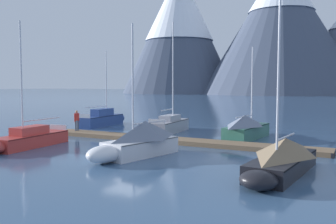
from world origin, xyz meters
TOP-DOWN VIEW (x-y plane):
  - ground_plane at (0.00, 0.00)m, footprint 700.00×700.00m
  - mountain_west_summit at (-66.77, 159.89)m, footprint 60.50×60.50m
  - mountain_central_massif at (-14.43, 160.21)m, footprint 75.32×75.32m
  - dock at (0.00, 4.00)m, footprint 23.72×2.75m
  - sailboat_nearest_berth at (-9.56, 10.97)m, footprint 1.73×6.97m
  - sailboat_second_berth at (-6.36, -2.10)m, footprint 1.86×6.56m
  - sailboat_mid_dock_port at (-1.24, 9.24)m, footprint 1.83×6.42m
  - sailboat_mid_dock_starboard at (1.64, -1.45)m, footprint 3.25×6.29m
  - sailboat_far_berth at (5.66, 8.39)m, footprint 2.62×6.70m
  - sailboat_outer_slip at (9.68, -2.24)m, footprint 2.68×6.97m
  - person_on_dock at (-7.65, 4.47)m, footprint 0.22×0.59m

SIDE VIEW (x-z plane):
  - ground_plane at x=0.00m, z-range 0.00..0.00m
  - dock at x=0.00m, z-range -0.01..0.29m
  - sailboat_second_berth at x=-6.36m, z-range -3.50..4.62m
  - sailboat_mid_dock_port at x=-1.24m, z-range -4.11..5.41m
  - sailboat_nearest_berth at x=-9.56m, z-range -3.10..4.47m
  - sailboat_outer_slip at x=9.68m, z-range -3.50..5.02m
  - sailboat_far_berth at x=5.66m, z-range -2.65..4.38m
  - sailboat_mid_dock_starboard at x=1.64m, z-range -2.82..4.64m
  - person_on_dock at x=-7.65m, z-range 0.42..2.11m
  - mountain_central_massif at x=-14.43m, z-range 1.14..64.19m
  - mountain_west_summit at x=-66.77m, z-range 2.39..67.82m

